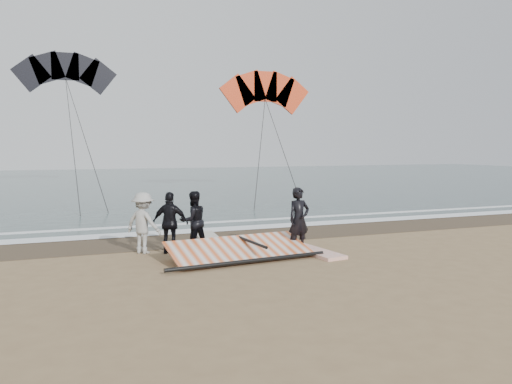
# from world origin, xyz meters

# --- Properties ---
(ground) EXTENTS (120.00, 120.00, 0.00)m
(ground) POSITION_xyz_m (0.00, 0.00, 0.00)
(ground) COLOR #8C704C
(ground) RESTS_ON ground
(sea) EXTENTS (120.00, 54.00, 0.02)m
(sea) POSITION_xyz_m (0.00, 33.00, 0.01)
(sea) COLOR #233838
(sea) RESTS_ON ground
(wet_sand) EXTENTS (120.00, 2.80, 0.01)m
(wet_sand) POSITION_xyz_m (0.00, 4.50, 0.01)
(wet_sand) COLOR #4C3D2B
(wet_sand) RESTS_ON ground
(foam_near) EXTENTS (120.00, 0.90, 0.01)m
(foam_near) POSITION_xyz_m (0.00, 5.90, 0.03)
(foam_near) COLOR white
(foam_near) RESTS_ON sea
(foam_far) EXTENTS (120.00, 0.45, 0.01)m
(foam_far) POSITION_xyz_m (0.00, 7.60, 0.03)
(foam_far) COLOR white
(foam_far) RESTS_ON sea
(man_main) EXTENTS (0.72, 0.53, 1.83)m
(man_main) POSITION_xyz_m (0.78, 1.54, 0.91)
(man_main) COLOR black
(man_main) RESTS_ON ground
(board_white) EXTENTS (0.99, 2.41, 0.09)m
(board_white) POSITION_xyz_m (1.08, 1.28, 0.05)
(board_white) COLOR white
(board_white) RESTS_ON ground
(board_cream) EXTENTS (0.82, 2.41, 0.10)m
(board_cream) POSITION_xyz_m (-1.15, 4.12, 0.05)
(board_cream) COLOR beige
(board_cream) RESTS_ON ground
(trio_cluster) EXTENTS (2.49, 1.33, 1.72)m
(trio_cluster) POSITION_xyz_m (-2.75, 2.76, 0.86)
(trio_cluster) COLOR black
(trio_cluster) RESTS_ON ground
(sail_rig) EXTENTS (4.37, 2.10, 0.50)m
(sail_rig) POSITION_xyz_m (-1.17, 1.37, 0.19)
(sail_rig) COLOR black
(sail_rig) RESTS_ON ground
(kite_red) EXTENTS (7.04, 5.13, 12.61)m
(kite_red) POSITION_xyz_m (7.20, 20.23, 6.48)
(kite_red) COLOR #EE441C
(kite_red) RESTS_ON ground
(kite_dark) EXTENTS (8.32, 8.87, 19.27)m
(kite_dark) POSITION_xyz_m (-5.24, 28.64, 8.26)
(kite_dark) COLOR black
(kite_dark) RESTS_ON ground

